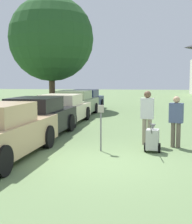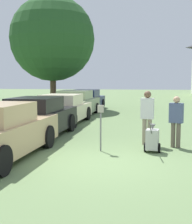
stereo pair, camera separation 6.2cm
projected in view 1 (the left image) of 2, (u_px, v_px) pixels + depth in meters
ground_plane at (104, 163)px, 8.07m from camera, size 120.00×120.00×0.00m
parked_car_black at (37, 119)px, 11.66m from camera, size 2.12×4.92×1.51m
parked_car_cream at (62, 110)px, 15.40m from camera, size 2.27×4.77×1.44m
parked_car_sage at (75, 104)px, 18.61m from camera, size 2.25×5.15×1.52m
parked_car_navy at (85, 101)px, 21.97m from camera, size 2.22×4.96×1.45m
parking_meter at (101, 119)px, 9.36m from camera, size 0.18×0.09×1.40m
person_worker at (147, 114)px, 10.29m from camera, size 0.45×0.29×1.79m
person_supervisor at (176, 119)px, 9.88m from camera, size 0.47×0.36×1.64m
equipment_cart at (152, 139)px, 9.30m from camera, size 0.51×1.00×1.00m
shade_tree at (51, 39)px, 22.75m from camera, size 6.20×6.20×8.23m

